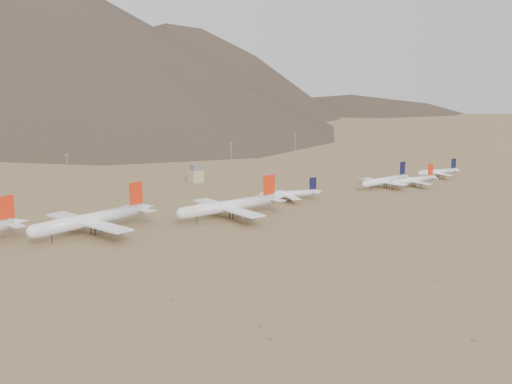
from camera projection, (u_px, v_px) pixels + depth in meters
ground at (271, 223)px, 361.17m from camera, size 3000.00×3000.00×0.00m
widebody_centre at (91, 219)px, 335.95m from camera, size 71.70×56.28×21.59m
widebody_east at (230, 206)px, 368.19m from camera, size 68.59×52.48×20.37m
narrowbody_a at (290, 194)px, 412.77m from camera, size 38.57×28.67×13.15m
narrowbody_b at (386, 180)px, 452.62m from camera, size 46.16×33.24×15.23m
narrowbody_c at (414, 180)px, 457.41m from camera, size 40.69×29.18×13.42m
narrowbody_d at (439, 172)px, 490.21m from camera, size 37.20×27.10×12.35m
control_tower at (196, 174)px, 472.27m from camera, size 8.00×8.00×12.00m
mast_west at (68, 174)px, 421.82m from camera, size 2.00×0.60×25.70m
mast_centre at (231, 160)px, 475.94m from camera, size 2.00×0.60×25.70m
mast_east at (295, 147)px, 539.51m from camera, size 2.00×0.60×25.70m
mast_far_east at (372, 142)px, 570.96m from camera, size 2.00×0.60×25.70m
desert_scrub at (415, 244)px, 319.45m from camera, size 437.62×174.02×0.90m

